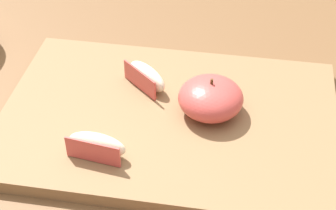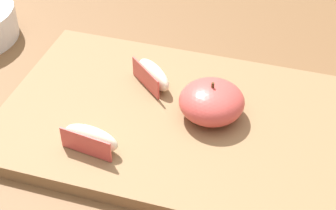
% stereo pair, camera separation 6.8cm
% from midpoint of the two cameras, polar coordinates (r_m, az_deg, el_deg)
% --- Properties ---
extents(dining_table, '(1.34, 0.89, 0.75)m').
position_cam_midpoint_polar(dining_table, '(0.78, 0.88, -8.04)').
color(dining_table, brown).
rests_on(dining_table, ground_plane).
extents(cutting_board, '(0.44, 0.30, 0.02)m').
position_cam_midpoint_polar(cutting_board, '(0.70, -2.78, -1.96)').
color(cutting_board, olive).
rests_on(cutting_board, dining_table).
extents(apple_half_skin_up, '(0.09, 0.09, 0.05)m').
position_cam_midpoint_polar(apple_half_skin_up, '(0.69, 1.77, 0.64)').
color(apple_half_skin_up, '#D14C47').
rests_on(apple_half_skin_up, cutting_board).
extents(apple_wedge_left, '(0.07, 0.03, 0.03)m').
position_cam_midpoint_polar(apple_wedge_left, '(0.65, -10.66, -4.38)').
color(apple_wedge_left, '#F4EACC').
rests_on(apple_wedge_left, cutting_board).
extents(apple_wedge_near_knife, '(0.07, 0.07, 0.03)m').
position_cam_midpoint_polar(apple_wedge_near_knife, '(0.74, -4.97, 2.95)').
color(apple_wedge_near_knife, '#F4EACC').
rests_on(apple_wedge_near_knife, cutting_board).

